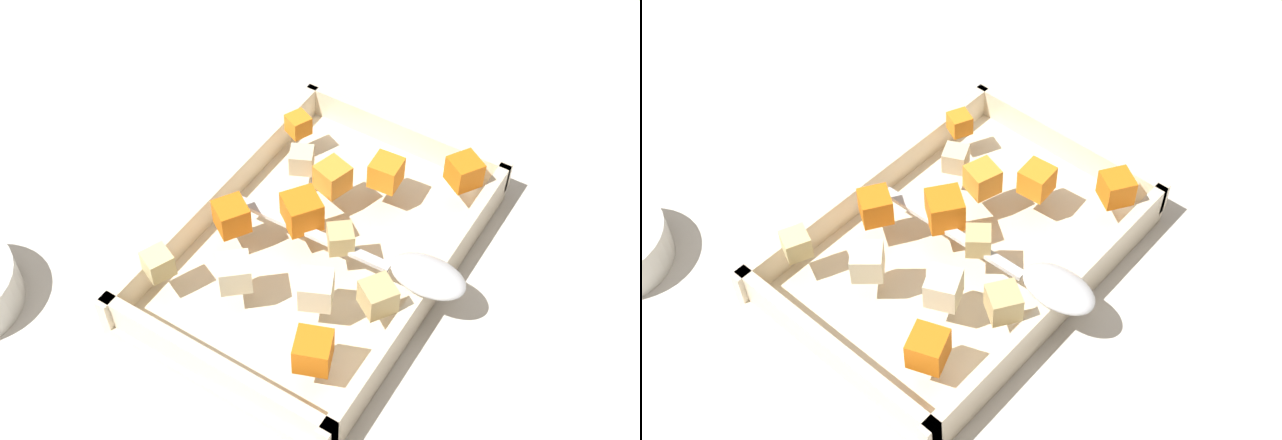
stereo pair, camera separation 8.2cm
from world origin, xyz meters
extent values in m
plane|color=beige|center=(0.00, 0.00, 0.00)|extent=(4.00, 4.00, 0.00)
cube|color=beige|center=(0.00, 0.02, 0.01)|extent=(0.36, 0.25, 0.01)
cube|color=beige|center=(0.00, -0.10, 0.03)|extent=(0.36, 0.01, 0.03)
cube|color=beige|center=(0.00, 0.14, 0.03)|extent=(0.36, 0.01, 0.03)
cube|color=beige|center=(-0.18, 0.02, 0.03)|extent=(0.01, 0.25, 0.03)
cube|color=beige|center=(0.17, 0.02, 0.03)|extent=(0.01, 0.25, 0.03)
cube|color=orange|center=(0.04, -0.05, 0.06)|extent=(0.04, 0.04, 0.03)
cube|color=orange|center=(-0.09, 0.04, 0.06)|extent=(0.03, 0.03, 0.03)
cube|color=orange|center=(-0.11, -0.07, 0.06)|extent=(0.03, 0.03, 0.02)
cube|color=orange|center=(-0.13, 0.11, 0.06)|extent=(0.04, 0.04, 0.03)
cube|color=orange|center=(0.00, 0.00, 0.07)|extent=(0.05, 0.05, 0.03)
cube|color=orange|center=(-0.06, 0.00, 0.06)|extent=(0.04, 0.04, 0.03)
cube|color=orange|center=(0.13, 0.09, 0.07)|extent=(0.04, 0.04, 0.03)
cube|color=beige|center=(0.07, 0.06, 0.06)|extent=(0.04, 0.04, 0.03)
cube|color=beige|center=(0.09, -0.01, 0.06)|extent=(0.04, 0.04, 0.03)
cube|color=tan|center=(0.01, 0.05, 0.06)|extent=(0.03, 0.03, 0.02)
cube|color=tan|center=(0.05, 0.11, 0.06)|extent=(0.04, 0.04, 0.03)
cube|color=beige|center=(-0.06, -0.04, 0.06)|extent=(0.03, 0.03, 0.02)
cube|color=#E0CC89|center=(0.12, -0.08, 0.06)|extent=(0.03, 0.03, 0.02)
ellipsoid|color=silver|center=(0.00, 0.14, 0.06)|extent=(0.05, 0.07, 0.02)
cube|color=silver|center=(0.01, 0.02, 0.05)|extent=(0.02, 0.17, 0.01)
camera|label=1|loc=(0.45, 0.30, 0.67)|focal=47.57mm
camera|label=2|loc=(0.40, 0.37, 0.67)|focal=47.57mm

